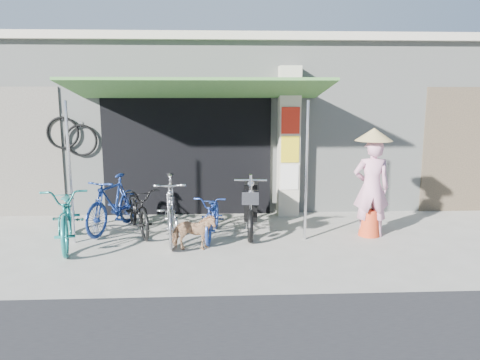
{
  "coord_description": "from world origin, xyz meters",
  "views": [
    {
      "loc": [
        -0.58,
        -6.91,
        2.46
      ],
      "look_at": [
        -0.2,
        1.0,
        1.0
      ],
      "focal_mm": 35.0,
      "sensor_mm": 36.0,
      "label": 1
    }
  ],
  "objects_px": {
    "bike_silver": "(171,208)",
    "bike_navy": "(213,215)",
    "bike_black": "(138,209)",
    "moped": "(251,204)",
    "bike_blue": "(113,203)",
    "bike_teal": "(68,215)",
    "street_dog": "(194,232)",
    "nun": "(372,184)"
  },
  "relations": [
    {
      "from": "bike_silver",
      "to": "bike_navy",
      "type": "height_order",
      "value": "bike_silver"
    },
    {
      "from": "bike_black",
      "to": "bike_navy",
      "type": "bearing_deg",
      "value": -35.2
    },
    {
      "from": "moped",
      "to": "bike_blue",
      "type": "bearing_deg",
      "value": -177.44
    },
    {
      "from": "bike_teal",
      "to": "bike_blue",
      "type": "bearing_deg",
      "value": 42.41
    },
    {
      "from": "bike_teal",
      "to": "bike_silver",
      "type": "xyz_separation_m",
      "value": [
        1.65,
        0.19,
        0.04
      ]
    },
    {
      "from": "bike_black",
      "to": "bike_navy",
      "type": "xyz_separation_m",
      "value": [
        1.34,
        -0.35,
        -0.04
      ]
    },
    {
      "from": "bike_silver",
      "to": "street_dog",
      "type": "height_order",
      "value": "bike_silver"
    },
    {
      "from": "bike_teal",
      "to": "street_dog",
      "type": "height_order",
      "value": "bike_teal"
    },
    {
      "from": "bike_blue",
      "to": "bike_navy",
      "type": "height_order",
      "value": "bike_blue"
    },
    {
      "from": "bike_silver",
      "to": "nun",
      "type": "relative_size",
      "value": 0.97
    },
    {
      "from": "bike_teal",
      "to": "bike_navy",
      "type": "xyz_separation_m",
      "value": [
        2.36,
        0.33,
        -0.12
      ]
    },
    {
      "from": "bike_black",
      "to": "moped",
      "type": "distance_m",
      "value": 2.03
    },
    {
      "from": "bike_navy",
      "to": "moped",
      "type": "distance_m",
      "value": 0.79
    },
    {
      "from": "bike_silver",
      "to": "bike_navy",
      "type": "xyz_separation_m",
      "value": [
        0.71,
        0.13,
        -0.16
      ]
    },
    {
      "from": "bike_blue",
      "to": "bike_silver",
      "type": "height_order",
      "value": "bike_silver"
    },
    {
      "from": "bike_teal",
      "to": "bike_silver",
      "type": "relative_size",
      "value": 1.06
    },
    {
      "from": "nun",
      "to": "bike_teal",
      "type": "bearing_deg",
      "value": 8.81
    },
    {
      "from": "bike_teal",
      "to": "moped",
      "type": "distance_m",
      "value": 3.13
    },
    {
      "from": "bike_silver",
      "to": "moped",
      "type": "bearing_deg",
      "value": 14.84
    },
    {
      "from": "bike_blue",
      "to": "bike_black",
      "type": "height_order",
      "value": "bike_blue"
    },
    {
      "from": "bike_black",
      "to": "moped",
      "type": "relative_size",
      "value": 0.86
    },
    {
      "from": "nun",
      "to": "bike_navy",
      "type": "bearing_deg",
      "value": 4.64
    },
    {
      "from": "street_dog",
      "to": "moped",
      "type": "relative_size",
      "value": 0.37
    },
    {
      "from": "bike_teal",
      "to": "bike_black",
      "type": "bearing_deg",
      "value": 20.05
    },
    {
      "from": "bike_teal",
      "to": "moped",
      "type": "bearing_deg",
      "value": -0.31
    },
    {
      "from": "bike_blue",
      "to": "moped",
      "type": "height_order",
      "value": "moped"
    },
    {
      "from": "bike_blue",
      "to": "bike_black",
      "type": "relative_size",
      "value": 1.03
    },
    {
      "from": "moped",
      "to": "nun",
      "type": "bearing_deg",
      "value": -6.78
    },
    {
      "from": "bike_black",
      "to": "street_dog",
      "type": "relative_size",
      "value": 2.33
    },
    {
      "from": "bike_silver",
      "to": "street_dog",
      "type": "bearing_deg",
      "value": -59.2
    },
    {
      "from": "bike_teal",
      "to": "street_dog",
      "type": "xyz_separation_m",
      "value": [
        2.06,
        -0.38,
        -0.22
      ]
    },
    {
      "from": "bike_navy",
      "to": "street_dog",
      "type": "xyz_separation_m",
      "value": [
        -0.3,
        -0.7,
        -0.1
      ]
    },
    {
      "from": "bike_teal",
      "to": "nun",
      "type": "bearing_deg",
      "value": -10.12
    },
    {
      "from": "moped",
      "to": "nun",
      "type": "distance_m",
      "value": 2.15
    },
    {
      "from": "bike_teal",
      "to": "nun",
      "type": "distance_m",
      "value": 5.13
    },
    {
      "from": "bike_black",
      "to": "bike_silver",
      "type": "relative_size",
      "value": 0.89
    },
    {
      "from": "moped",
      "to": "bike_teal",
      "type": "bearing_deg",
      "value": -162.25
    },
    {
      "from": "bike_silver",
      "to": "moped",
      "type": "height_order",
      "value": "bike_silver"
    },
    {
      "from": "bike_blue",
      "to": "bike_silver",
      "type": "distance_m",
      "value": 1.26
    },
    {
      "from": "bike_teal",
      "to": "bike_blue",
      "type": "relative_size",
      "value": 1.16
    },
    {
      "from": "bike_teal",
      "to": "moped",
      "type": "height_order",
      "value": "moped"
    },
    {
      "from": "bike_black",
      "to": "nun",
      "type": "relative_size",
      "value": 0.86
    }
  ]
}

